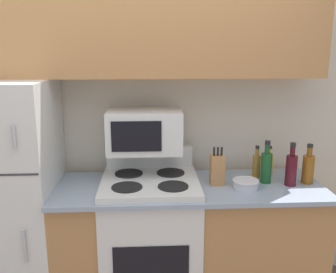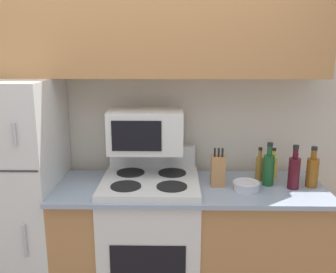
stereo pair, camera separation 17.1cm
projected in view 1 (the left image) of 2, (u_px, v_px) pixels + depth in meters
wall_back at (139, 122)px, 2.87m from camera, size 8.00×0.05×2.55m
lower_cabinets at (189, 244)px, 2.69m from camera, size 1.83×0.65×0.91m
refrigerator at (5, 200)px, 2.57m from camera, size 0.70×0.69×1.64m
upper_cabinets at (136, 35)px, 2.52m from camera, size 2.54×0.35×0.57m
stove at (151, 241)px, 2.66m from camera, size 0.66×0.63×1.12m
microwave at (144, 131)px, 2.61m from camera, size 0.52×0.32×0.29m
knife_block at (217, 169)px, 2.57m from camera, size 0.09×0.10×0.27m
bowl at (246, 184)px, 2.51m from camera, size 0.18×0.18×0.06m
bottle_wine_green at (266, 166)px, 2.60m from camera, size 0.08×0.08×0.30m
bottle_vinegar at (256, 165)px, 2.69m from camera, size 0.06×0.06×0.24m
bottle_whiskey at (308, 168)px, 2.59m from camera, size 0.08×0.08×0.28m
bottle_wine_red at (291, 169)px, 2.54m from camera, size 0.08×0.08×0.30m
bottle_cooking_spray at (269, 164)px, 2.76m from camera, size 0.06×0.06×0.22m
bottle_hot_sauce at (291, 167)px, 2.70m from camera, size 0.05×0.05×0.20m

